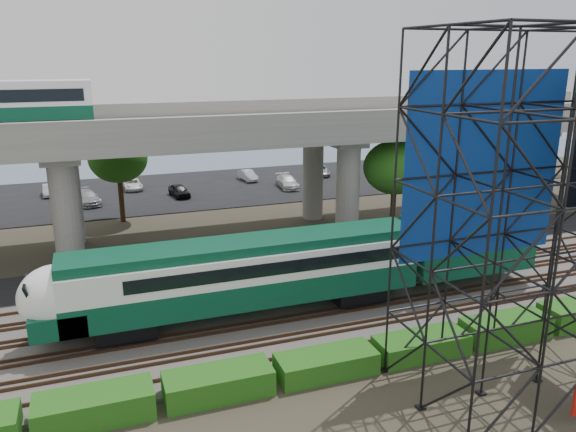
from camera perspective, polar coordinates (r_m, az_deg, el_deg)
name	(u,v)px	position (r m, az deg, el deg)	size (l,w,h in m)	color
ground	(276,335)	(29.84, -1.27, -11.95)	(140.00, 140.00, 0.00)	#474233
ballast_bed	(264,317)	(31.49, -2.45, -10.17)	(90.00, 12.00, 0.20)	slate
service_road	(227,265)	(39.05, -6.19, -5.00)	(90.00, 5.00, 0.08)	black
parking_lot	(175,190)	(61.20, -11.43, 2.56)	(90.00, 18.00, 0.08)	black
harbor_water	(151,157)	(82.62, -13.75, 5.87)	(140.00, 40.00, 0.03)	slate
rail_tracks	(264,314)	(31.41, -2.45, -9.88)	(90.00, 9.52, 0.16)	#472D1E
commuter_train	(285,267)	(30.73, -0.27, -5.18)	(29.30, 3.06, 4.30)	black
overpass	(193,137)	(42.05, -9.66, 7.92)	(80.00, 12.00, 12.40)	#9E9B93
scaffold_tower	(529,224)	(24.54, 23.32, -0.75)	(9.36, 6.36, 15.00)	black
hedge_strip	(326,363)	(26.39, 3.93, -14.64)	(34.60, 1.80, 1.20)	#1B5613
trees	(144,175)	(42.19, -14.44, 4.02)	(40.94, 16.94, 7.69)	#382314
suv	(148,262)	(38.27, -14.02, -4.53)	(2.60, 5.63, 1.57)	black
parked_cars	(182,185)	(60.44, -10.68, 3.06)	(39.34, 9.68, 1.31)	silver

